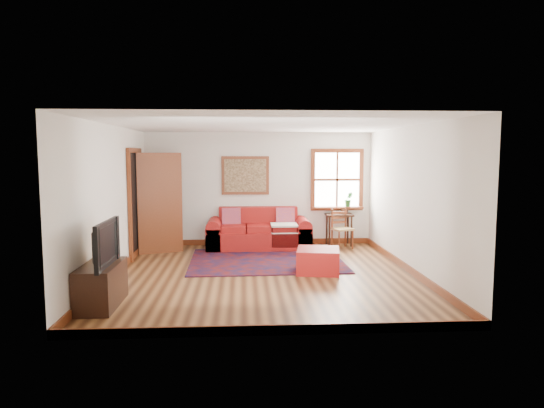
{
  "coord_description": "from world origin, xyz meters",
  "views": [
    {
      "loc": [
        -0.35,
        -8.0,
        2.04
      ],
      "look_at": [
        0.17,
        0.6,
        1.14
      ],
      "focal_mm": 32.0,
      "sensor_mm": 36.0,
      "label": 1
    }
  ],
  "objects": [
    {
      "name": "ladder_back_chair",
      "position": [
        1.76,
        2.22,
        0.45
      ],
      "size": [
        0.49,
        0.48,
        0.84
      ],
      "color": "tan",
      "rests_on": "ground"
    },
    {
      "name": "red_ottoman",
      "position": [
        0.93,
        0.12,
        0.2
      ],
      "size": [
        0.82,
        0.82,
        0.41
      ],
      "primitive_type": "cube",
      "rotation": [
        0.0,
        0.0,
        -0.17
      ],
      "color": "maroon",
      "rests_on": "ground"
    },
    {
      "name": "ground",
      "position": [
        0.0,
        0.0,
        0.0
      ],
      "size": [
        5.5,
        5.5,
        0.0
      ],
      "primitive_type": "plane",
      "color": "#422311",
      "rests_on": "ground"
    },
    {
      "name": "room_envelope",
      "position": [
        0.0,
        0.02,
        1.65
      ],
      "size": [
        5.04,
        5.54,
        2.52
      ],
      "color": "silver",
      "rests_on": "ground"
    },
    {
      "name": "media_cabinet",
      "position": [
        -2.25,
        -1.55,
        0.28
      ],
      "size": [
        0.46,
        1.03,
        0.57
      ],
      "primitive_type": "cube",
      "color": "black",
      "rests_on": "ground"
    },
    {
      "name": "red_leather_sofa",
      "position": [
        -0.02,
        2.32,
        0.29
      ],
      "size": [
        2.21,
        0.91,
        0.87
      ],
      "color": "maroon",
      "rests_on": "ground"
    },
    {
      "name": "candle_hurricane",
      "position": [
        -2.2,
        -1.13,
        0.65
      ],
      "size": [
        0.12,
        0.12,
        0.18
      ],
      "color": "silver",
      "rests_on": "media_cabinet"
    },
    {
      "name": "window",
      "position": [
        1.78,
        2.7,
        1.31
      ],
      "size": [
        1.18,
        0.2,
        1.38
      ],
      "color": "white",
      "rests_on": "ground"
    },
    {
      "name": "doorway",
      "position": [
        -2.21,
        1.78,
        1.07
      ],
      "size": [
        0.89,
        1.08,
        2.14
      ],
      "color": "black",
      "rests_on": "ground"
    },
    {
      "name": "framed_artwork",
      "position": [
        -0.3,
        2.71,
        1.55
      ],
      "size": [
        1.05,
        0.07,
        0.85
      ],
      "color": "brown",
      "rests_on": "ground"
    },
    {
      "name": "persian_rug",
      "position": [
        0.09,
        1.04,
        0.01
      ],
      "size": [
        2.91,
        2.35,
        0.02
      ],
      "primitive_type": "cube",
      "rotation": [
        0.0,
        0.0,
        0.02
      ],
      "color": "#500D0B",
      "rests_on": "ground"
    },
    {
      "name": "television",
      "position": [
        -2.23,
        -1.64,
        0.87
      ],
      "size": [
        0.14,
        1.04,
        0.6
      ],
      "primitive_type": "imported",
      "rotation": [
        0.0,
        0.0,
        1.57
      ],
      "color": "black",
      "rests_on": "media_cabinet"
    },
    {
      "name": "side_table",
      "position": [
        1.77,
        2.53,
        0.58
      ],
      "size": [
        0.58,
        0.44,
        0.7
      ],
      "color": "black",
      "rests_on": "ground"
    }
  ]
}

